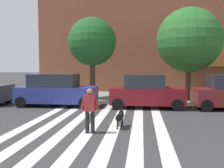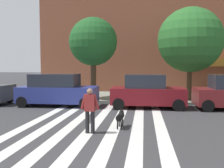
% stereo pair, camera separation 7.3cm
% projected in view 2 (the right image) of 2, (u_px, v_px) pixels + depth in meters
% --- Properties ---
extents(ground_plane, '(160.00, 160.00, 0.00)m').
position_uv_depth(ground_plane, '(80.00, 132.00, 9.19)').
color(ground_plane, '#353538').
extents(sidewalk_far, '(80.00, 6.00, 0.15)m').
position_uv_depth(sidewalk_far, '(113.00, 97.00, 19.12)').
color(sidewalk_far, gray).
rests_on(sidewalk_far, ground_plane).
extents(crosswalk_stripes, '(5.85, 13.49, 0.01)m').
position_uv_depth(crosswalk_stripes, '(88.00, 132.00, 9.15)').
color(crosswalk_stripes, silver).
rests_on(crosswalk_stripes, ground_plane).
extents(parked_car_behind_first, '(4.75, 1.98, 1.96)m').
position_uv_depth(parked_car_behind_first, '(57.00, 90.00, 15.08)').
color(parked_car_behind_first, navy).
rests_on(parked_car_behind_first, ground_plane).
extents(parked_car_third_in_line, '(4.24, 2.03, 1.95)m').
position_uv_depth(parked_car_third_in_line, '(147.00, 92.00, 14.39)').
color(parked_car_third_in_line, maroon).
rests_on(parked_car_third_in_line, ground_plane).
extents(street_tree_nearest, '(3.33, 3.33, 5.63)m').
position_uv_depth(street_tree_nearest, '(93.00, 42.00, 17.10)').
color(street_tree_nearest, '#4C3823').
rests_on(street_tree_nearest, sidewalk_far).
extents(street_tree_middle, '(4.28, 4.28, 6.15)m').
position_uv_depth(street_tree_middle, '(190.00, 40.00, 16.41)').
color(street_tree_middle, '#4C3823').
rests_on(street_tree_middle, sidewalk_far).
extents(pedestrian_dog_walker, '(0.71, 0.26, 1.64)m').
position_uv_depth(pedestrian_dog_walker, '(90.00, 108.00, 8.95)').
color(pedestrian_dog_walker, black).
rests_on(pedestrian_dog_walker, ground_plane).
extents(dog_on_leash, '(0.29, 1.04, 0.65)m').
position_uv_depth(dog_on_leash, '(120.00, 117.00, 9.79)').
color(dog_on_leash, black).
rests_on(dog_on_leash, ground_plane).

